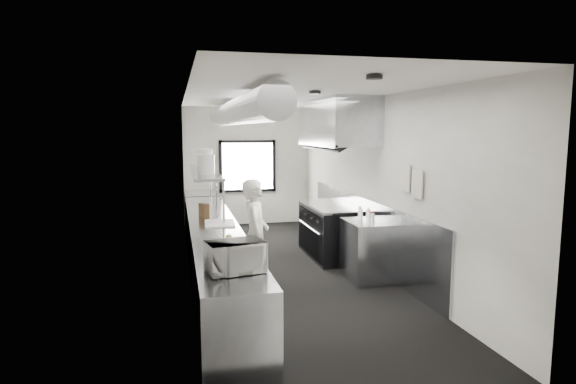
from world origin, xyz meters
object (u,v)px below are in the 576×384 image
cutting_board (220,223)px  plate_stack_a (206,165)px  pass_shelf (204,173)px  knife_block (204,210)px  squeeze_bottle_b (369,218)px  deli_tub_a (212,261)px  bottle_station (368,250)px  squeeze_bottle_d (361,214)px  plate_stack_c (205,160)px  plate_stack_d (202,158)px  squeeze_bottle_a (373,219)px  deli_tub_b (213,257)px  range (332,230)px  small_plate (229,242)px  prep_counter (215,256)px  exhaust_hood (337,123)px  microwave (235,257)px  squeeze_bottle_e (360,212)px  plate_stack_b (205,164)px  far_work_table (201,213)px  squeeze_bottle_c (368,215)px  line_cook (255,235)px

cutting_board → plate_stack_a: (-0.14, 0.68, 0.82)m
pass_shelf → knife_block: pass_shelf is taller
squeeze_bottle_b → deli_tub_a: bearing=-145.4°
bottle_station → knife_block: 2.64m
pass_shelf → plate_stack_a: plate_stack_a is taller
cutting_board → squeeze_bottle_d: squeeze_bottle_d is taller
plate_stack_c → plate_stack_d: (-0.02, 0.58, -0.00)m
squeeze_bottle_a → deli_tub_b: bearing=-148.7°
range → squeeze_bottle_a: (0.05, -1.68, 0.51)m
small_plate → plate_stack_c: size_ratio=0.51×
plate_stack_d → squeeze_bottle_b: (2.27, -2.55, -0.77)m
prep_counter → exhaust_hood: bearing=28.1°
cutting_board → plate_stack_a: plate_stack_a is taller
prep_counter → deli_tub_b: bearing=-94.9°
small_plate → plate_stack_a: (-0.15, 1.86, 0.82)m
prep_counter → microwave: (0.02, -2.32, 0.60)m
squeeze_bottle_e → plate_stack_b: bearing=158.0°
deli_tub_b → deli_tub_a: bearing=-99.0°
pass_shelf → microwave: size_ratio=5.98×
plate_stack_b → plate_stack_c: 0.54m
plate_stack_a → plate_stack_b: plate_stack_a is taller
range → plate_stack_c: 2.59m
bottle_station → plate_stack_c: plate_stack_c is taller
pass_shelf → squeeze_bottle_e: (2.32, -1.38, -0.55)m
microwave → deli_tub_a: size_ratio=3.69×
prep_counter → squeeze_bottle_e: bearing=3.0°
prep_counter → pass_shelf: 1.85m
plate_stack_c → squeeze_bottle_b: bearing=-41.2°
bottle_station → microwave: size_ratio=1.79×
squeeze_bottle_d → deli_tub_a: bearing=-140.5°
exhaust_hood → prep_counter: exhaust_hood is taller
range → squeeze_bottle_d: squeeze_bottle_d is taller
knife_block → microwave: bearing=-112.1°
bottle_station → microwave: bearing=-137.1°
pass_shelf → small_plate: 2.66m
squeeze_bottle_e → microwave: bearing=-132.9°
exhaust_hood → plate_stack_a: (-2.30, -0.42, -0.66)m
far_work_table → squeeze_bottle_c: squeeze_bottle_c is taller
pass_shelf → plate_stack_c: 0.24m
plate_stack_b → squeeze_bottle_c: bearing=-28.3°
deli_tub_a → small_plate: size_ratio=0.75×
microwave → plate_stack_d: bearing=79.1°
prep_counter → squeeze_bottle_c: (2.29, -0.20, 0.54)m
exhaust_hood → squeeze_bottle_b: exhaust_hood is taller
bottle_station → squeeze_bottle_c: squeeze_bottle_c is taller
small_plate → squeeze_bottle_c: squeeze_bottle_c is taller
deli_tub_b → plate_stack_b: 3.10m
range → line_cook: size_ratio=1.01×
line_cook → plate_stack_d: 2.68m
small_plate → plate_stack_d: 3.37m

